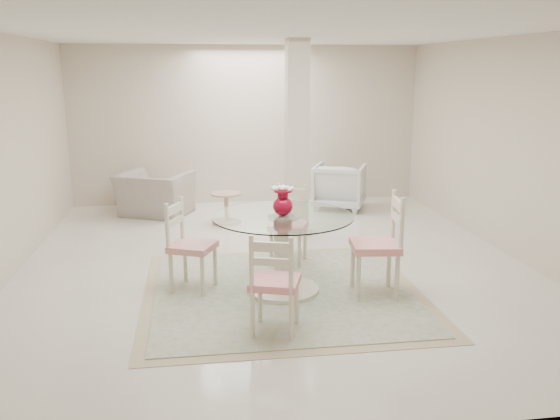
{
  "coord_description": "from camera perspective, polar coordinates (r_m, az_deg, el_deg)",
  "views": [
    {
      "loc": [
        -0.91,
        -6.78,
        2.31
      ],
      "look_at": [
        -0.04,
        -0.76,
        0.85
      ],
      "focal_mm": 38.0,
      "sensor_mm": 36.0,
      "label": 1
    }
  ],
  "objects": [
    {
      "name": "armchair_white",
      "position": [
        10.0,
        5.74,
        2.29
      ],
      "size": [
        1.08,
        1.09,
        0.76
      ],
      "primitive_type": "imported",
      "rotation": [
        0.0,
        0.0,
        2.73
      ],
      "color": "white",
      "rests_on": "ground"
    },
    {
      "name": "recliner_taupe",
      "position": [
        9.72,
        -11.95,
        1.52
      ],
      "size": [
        1.34,
        1.28,
        0.69
      ],
      "primitive_type": "imported",
      "rotation": [
        0.0,
        0.0,
        2.73
      ],
      "color": "#9E9382",
      "rests_on": "ground"
    },
    {
      "name": "dining_chair_west",
      "position": [
        6.3,
        -9.01,
        -2.75
      ],
      "size": [
        0.57,
        0.57,
        1.07
      ],
      "rotation": [
        0.0,
        0.0,
        1.15
      ],
      "color": "beige",
      "rests_on": "ground"
    },
    {
      "name": "dining_chair_east",
      "position": [
        6.14,
        9.88,
        -2.61
      ],
      "size": [
        0.53,
        0.53,
        1.19
      ],
      "rotation": [
        0.0,
        0.0,
        -1.69
      ],
      "color": "beige",
      "rests_on": "ground"
    },
    {
      "name": "dining_table",
      "position": [
        6.18,
        0.27,
        -4.24
      ],
      "size": [
        1.46,
        1.46,
        0.84
      ],
      "rotation": [
        0.0,
        0.0,
        -0.22
      ],
      "color": "beige",
      "rests_on": "ground"
    },
    {
      "name": "red_vase",
      "position": [
        6.03,
        0.27,
        0.84
      ],
      "size": [
        0.24,
        0.2,
        0.31
      ],
      "color": "#9F0420",
      "rests_on": "dining_table"
    },
    {
      "name": "ground",
      "position": [
        7.22,
        -0.59,
        -5.17
      ],
      "size": [
        7.0,
        7.0,
        0.0
      ],
      "primitive_type": "plane",
      "color": "white",
      "rests_on": "ground"
    },
    {
      "name": "dining_chair_south",
      "position": [
        5.18,
        -0.61,
        -6.4
      ],
      "size": [
        0.52,
        0.52,
        1.04
      ],
      "rotation": [
        0.0,
        0.0,
        2.83
      ],
      "color": "beige",
      "rests_on": "ground"
    },
    {
      "name": "room_shell",
      "position": [
        6.85,
        -0.63,
        9.69
      ],
      "size": [
        6.02,
        7.02,
        2.71
      ],
      "color": "beige",
      "rests_on": "ground"
    },
    {
      "name": "dining_chair_north",
      "position": [
        7.12,
        0.94,
        -0.84
      ],
      "size": [
        0.54,
        0.54,
        1.04
      ],
      "rotation": [
        0.0,
        0.0,
        -0.38
      ],
      "color": "beige",
      "rests_on": "ground"
    },
    {
      "name": "column",
      "position": [
        8.26,
        1.63,
        6.81
      ],
      "size": [
        0.3,
        0.3,
        2.7
      ],
      "primitive_type": "cube",
      "color": "beige",
      "rests_on": "ground"
    },
    {
      "name": "side_table",
      "position": [
        9.04,
        -5.18,
        0.06
      ],
      "size": [
        0.46,
        0.46,
        0.48
      ],
      "color": "tan",
      "rests_on": "ground"
    },
    {
      "name": "area_rug",
      "position": [
        6.32,
        0.26,
        -7.87
      ],
      "size": [
        2.9,
        2.9,
        0.02
      ],
      "color": "tan",
      "rests_on": "ground"
    }
  ]
}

